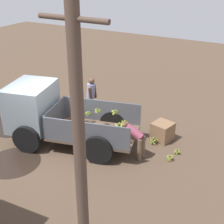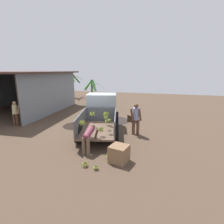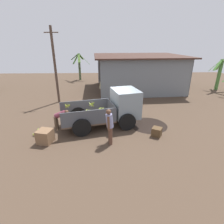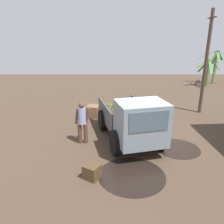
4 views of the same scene
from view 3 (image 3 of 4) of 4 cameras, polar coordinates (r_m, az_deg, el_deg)
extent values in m
plane|color=#4B392B|center=(10.65, -0.96, -3.12)|extent=(36.00, 36.00, 0.00)
cylinder|color=black|center=(10.41, 11.80, -4.20)|extent=(2.15, 2.15, 0.01)
cylinder|color=black|center=(11.92, 1.30, -0.27)|extent=(1.73, 1.73, 0.01)
cube|color=brown|center=(9.84, -8.02, -2.24)|extent=(3.19, 2.38, 0.08)
cube|color=#494D54|center=(10.46, -8.85, 1.77)|extent=(2.78, 0.74, 0.79)
cube|color=#494D54|center=(8.89, -7.34, -1.85)|extent=(2.78, 0.74, 0.79)
cube|color=#494D54|center=(9.93, -0.16, 0.94)|extent=(0.47, 1.71, 0.79)
cube|color=gray|center=(10.08, 4.35, 3.02)|extent=(1.73, 1.99, 1.55)
cube|color=#4C606B|center=(10.23, 8.03, 4.99)|extent=(0.36, 1.34, 0.68)
cylinder|color=black|center=(11.08, 1.63, 0.59)|extent=(0.98, 0.44, 0.95)
cylinder|color=black|center=(9.51, 4.95, -3.24)|extent=(0.98, 0.44, 0.95)
cylinder|color=black|center=(10.65, -11.02, -0.75)|extent=(0.98, 0.44, 0.95)
cylinder|color=black|center=(9.00, -9.83, -5.04)|extent=(0.98, 0.44, 0.95)
sphere|color=#403A29|center=(9.37, -3.50, 1.29)|extent=(0.09, 0.09, 0.09)
cylinder|color=olive|center=(9.31, -3.67, 0.72)|extent=(0.24, 0.11, 0.15)
cylinder|color=#93AD40|center=(9.31, -3.19, 0.80)|extent=(0.23, 0.16, 0.13)
cylinder|color=olive|center=(9.36, -2.95, 0.85)|extent=(0.13, 0.23, 0.16)
cylinder|color=#929E42|center=(9.43, -3.11, 0.77)|extent=(0.10, 0.18, 0.22)
cylinder|color=olive|center=(9.48, -3.36, 1.17)|extent=(0.24, 0.09, 0.14)
cylinder|color=olive|center=(9.47, -3.69, 0.94)|extent=(0.20, 0.13, 0.20)
cylinder|color=olive|center=(9.42, -4.00, 0.88)|extent=(0.09, 0.22, 0.18)
cylinder|color=#8AA045|center=(9.36, -3.89, 0.69)|extent=(0.15, 0.20, 0.20)
sphere|color=#443D2C|center=(9.21, -7.97, 0.68)|extent=(0.06, 0.06, 0.06)
cylinder|color=#9CAE46|center=(9.22, -8.35, 0.37)|extent=(0.06, 0.16, 0.11)
cylinder|color=olive|center=(9.17, -8.13, 0.27)|extent=(0.16, 0.09, 0.11)
cylinder|color=olive|center=(9.20, -7.85, 0.19)|extent=(0.13, 0.08, 0.15)
cylinder|color=olive|center=(9.22, -7.60, 0.35)|extent=(0.04, 0.15, 0.13)
cylinder|color=olive|center=(9.27, -7.68, 0.50)|extent=(0.14, 0.12, 0.12)
cylinder|color=olive|center=(9.28, -7.90, 0.42)|extent=(0.14, 0.04, 0.14)
cylinder|color=olive|center=(9.26, -8.30, 0.54)|extent=(0.11, 0.16, 0.09)
sphere|color=#49422F|center=(10.04, -14.47, 2.39)|extent=(0.09, 0.09, 0.09)
cylinder|color=olive|center=(10.00, -14.03, 2.03)|extent=(0.14, 0.22, 0.14)
cylinder|color=olive|center=(10.10, -14.05, 2.13)|extent=(0.18, 0.18, 0.17)
cylinder|color=olive|center=(10.12, -14.56, 1.98)|extent=(0.17, 0.14, 0.21)
cylinder|color=#8CAF26|center=(10.06, -14.83, 1.89)|extent=(0.12, 0.20, 0.19)
cylinder|color=#A3B047|center=(9.99, -14.57, 1.85)|extent=(0.21, 0.07, 0.17)
sphere|color=brown|center=(9.21, -5.29, -0.81)|extent=(0.07, 0.07, 0.07)
cylinder|color=olive|center=(9.24, -4.92, -0.97)|extent=(0.07, 0.15, 0.09)
cylinder|color=olive|center=(9.27, -5.12, -0.93)|extent=(0.14, 0.09, 0.11)
cylinder|color=olive|center=(9.27, -5.47, -0.95)|extent=(0.14, 0.12, 0.11)
cylinder|color=olive|center=(9.22, -5.65, -1.04)|extent=(0.05, 0.15, 0.09)
cylinder|color=olive|center=(9.19, -5.37, -1.21)|extent=(0.14, 0.07, 0.12)
cylinder|color=olive|center=(9.19, -5.03, -1.12)|extent=(0.13, 0.13, 0.10)
sphere|color=brown|center=(9.07, -11.44, -0.03)|extent=(0.08, 0.08, 0.08)
cylinder|color=olive|center=(9.11, -11.81, -0.31)|extent=(0.06, 0.17, 0.12)
cylinder|color=olive|center=(9.05, -11.75, -0.42)|extent=(0.15, 0.15, 0.12)
cylinder|color=olive|center=(9.04, -11.41, -0.53)|extent=(0.16, 0.07, 0.14)
cylinder|color=olive|center=(9.04, -11.18, -0.46)|extent=(0.15, 0.15, 0.13)
cylinder|color=olive|center=(9.10, -11.12, -0.42)|extent=(0.08, 0.14, 0.16)
cylinder|color=#8CAE39|center=(9.13, -11.16, -0.20)|extent=(0.17, 0.12, 0.13)
cylinder|color=olive|center=(9.15, -11.53, -0.16)|extent=(0.17, 0.11, 0.12)
sphere|color=#4A4230|center=(9.88, -14.61, -0.56)|extent=(0.07, 0.07, 0.07)
cylinder|color=olive|center=(9.95, -14.38, -0.64)|extent=(0.17, 0.10, 0.11)
cylinder|color=#889C41|center=(9.96, -14.65, -0.71)|extent=(0.16, 0.10, 0.12)
cylinder|color=#9CAE4D|center=(9.93, -14.89, -0.82)|extent=(0.08, 0.16, 0.13)
cylinder|color=olive|center=(9.88, -14.79, -1.00)|extent=(0.13, 0.12, 0.15)
cylinder|color=olive|center=(9.85, -14.59, -0.97)|extent=(0.16, 0.07, 0.12)
cylinder|color=#99AB43|center=(9.85, -14.36, -0.87)|extent=(0.14, 0.15, 0.10)
cylinder|color=olive|center=(9.90, -14.24, -0.81)|extent=(0.08, 0.16, 0.13)
sphere|color=#463F2D|center=(9.89, -6.63, 3.01)|extent=(0.09, 0.09, 0.09)
cylinder|color=olive|center=(10.00, -6.42, 2.72)|extent=(0.22, 0.11, 0.19)
cylinder|color=olive|center=(9.97, -7.01, 2.65)|extent=(0.16, 0.21, 0.19)
cylinder|color=#93A647|center=(9.87, -7.04, 2.47)|extent=(0.18, 0.20, 0.18)
cylinder|color=#8FA122|center=(9.86, -6.52, 2.33)|extent=(0.19, 0.09, 0.22)
cylinder|color=olive|center=(9.92, -6.03, 2.74)|extent=(0.08, 0.25, 0.14)
sphere|color=brown|center=(9.38, -13.99, -1.06)|extent=(0.08, 0.08, 0.08)
cylinder|color=olive|center=(9.48, -14.12, -1.16)|extent=(0.21, 0.14, 0.12)
cylinder|color=olive|center=(9.44, -14.28, -1.56)|extent=(0.06, 0.17, 0.20)
cylinder|color=#8FAE40|center=(9.38, -14.35, -1.59)|extent=(0.16, 0.18, 0.17)
cylinder|color=olive|center=(9.36, -13.95, -1.71)|extent=(0.17, 0.07, 0.20)
cylinder|color=#96A621|center=(9.35, -13.52, -1.45)|extent=(0.13, 0.21, 0.13)
cylinder|color=olive|center=(9.42, -13.45, -1.33)|extent=(0.11, 0.21, 0.15)
cylinder|color=olive|center=(9.47, -13.79, -1.35)|extent=(0.19, 0.07, 0.18)
cube|color=slate|center=(19.43, 19.69, 12.09)|extent=(0.52, 6.48, 3.20)
cube|color=slate|center=(21.22, 6.31, 13.93)|extent=(7.75, 0.60, 3.20)
cube|color=slate|center=(15.12, 11.31, 10.42)|extent=(7.75, 0.60, 3.20)
cube|color=#3D251C|center=(17.95, 8.71, 17.71)|extent=(9.01, 7.82, 0.12)
cylinder|color=#3F3833|center=(20.57, -3.96, 13.76)|extent=(0.16, 0.16, 3.20)
cylinder|color=#3F3833|center=(14.68, -3.04, 10.48)|extent=(0.16, 0.16, 3.20)
cylinder|color=#4C3A2F|center=(14.16, -18.10, 13.92)|extent=(0.18, 0.18, 5.58)
cylinder|color=#4C3A2F|center=(14.06, -19.30, 23.35)|extent=(1.00, 0.07, 0.07)
cylinder|color=#4C803B|center=(20.54, 31.55, 10.24)|extent=(0.33, 0.33, 2.92)
cube|color=#55852B|center=(20.81, 31.58, 13.04)|extent=(0.37, 0.91, 1.13)
cube|color=#51793B|center=(20.35, 30.66, 13.00)|extent=(1.02, 0.63, 1.19)
cube|color=#2E591D|center=(19.68, 31.37, 13.05)|extent=(1.36, 1.12, 0.93)
cylinder|color=#485D3B|center=(22.68, -10.56, 14.15)|extent=(0.27, 0.27, 3.15)
cube|color=#36562A|center=(22.52, -9.04, 16.70)|extent=(1.31, 0.26, 1.31)
cube|color=#33621A|center=(23.02, -10.14, 17.39)|extent=(0.59, 1.09, 0.79)
cube|color=#2F5B2E|center=(23.00, -12.01, 17.25)|extent=(1.18, 0.91, 0.80)
cube|color=#325320|center=(22.33, -11.71, 16.64)|extent=(0.84, 0.80, 1.19)
cube|color=#4C702B|center=(22.04, -10.73, 16.94)|extent=(0.45, 1.09, 0.96)
cylinder|color=brown|center=(8.20, -0.43, -7.96)|extent=(0.18, 0.18, 0.84)
cylinder|color=brown|center=(8.41, -0.66, -7.16)|extent=(0.18, 0.18, 0.84)
cylinder|color=#8C90BE|center=(7.96, -0.80, -2.90)|extent=(0.41, 0.35, 0.68)
sphere|color=brown|center=(7.78, -1.15, 0.05)|extent=(0.24, 0.24, 0.24)
cylinder|color=brown|center=(7.78, -1.15, -3.79)|extent=(0.13, 0.22, 0.63)
cylinder|color=brown|center=(8.15, -1.58, -2.52)|extent=(0.13, 0.23, 0.63)
cylinder|color=brown|center=(10.22, -17.51, -3.00)|extent=(0.16, 0.16, 0.75)
cylinder|color=brown|center=(10.05, -17.91, -3.50)|extent=(0.16, 0.16, 0.75)
cylinder|color=brown|center=(9.85, -16.57, -0.74)|extent=(0.67, 0.34, 0.48)
sphere|color=brown|center=(9.68, -14.62, 0.05)|extent=(0.21, 0.21, 0.21)
cylinder|color=brown|center=(9.97, -14.31, -1.21)|extent=(0.13, 0.32, 0.55)
cylinder|color=brown|center=(9.66, -15.09, -2.13)|extent=(0.12, 0.27, 0.56)
cylinder|color=#493022|center=(15.35, -3.58, 6.30)|extent=(0.15, 0.15, 0.76)
cylinder|color=#493022|center=(15.14, -3.58, 6.08)|extent=(0.15, 0.15, 0.76)
cylinder|color=tan|center=(15.07, -3.51, 8.68)|extent=(0.35, 0.29, 0.63)
sphere|color=tan|center=(14.99, -3.38, 10.19)|extent=(0.22, 0.22, 0.22)
cylinder|color=tan|center=(15.27, -3.19, 8.75)|extent=(0.10, 0.21, 0.57)
cylinder|color=tan|center=(14.89, -3.17, 8.42)|extent=(0.10, 0.22, 0.57)
sphere|color=brown|center=(10.20, -22.64, -5.16)|extent=(0.07, 0.07, 0.07)
cylinder|color=olive|center=(10.24, -22.32, -5.44)|extent=(0.10, 0.13, 0.16)
cylinder|color=olive|center=(10.27, -22.38, -5.28)|extent=(0.16, 0.08, 0.13)
cylinder|color=#95AA43|center=(10.28, -22.67, -5.43)|extent=(0.12, 0.11, 0.16)
cylinder|color=#89AC2B|center=(10.25, -22.97, -5.33)|extent=(0.06, 0.18, 0.10)
cylinder|color=olive|center=(10.21, -22.97, -5.49)|extent=(0.13, 0.16, 0.11)
cylinder|color=#9FB028|center=(10.16, -22.76, -5.54)|extent=(0.17, 0.04, 0.10)
cylinder|color=olive|center=(10.18, -22.49, -5.60)|extent=(0.14, 0.11, 0.15)
cylinder|color=olive|center=(10.20, -22.32, -5.51)|extent=(0.07, 0.15, 0.14)
sphere|color=brown|center=(9.34, -19.19, -6.78)|extent=(0.09, 0.09, 0.09)
cylinder|color=olive|center=(9.34, -18.87, -7.45)|extent=(0.14, 0.17, 0.22)
cylinder|color=olive|center=(9.40, -18.67, -7.16)|extent=(0.14, 0.19, 0.20)
cylinder|color=olive|center=(9.45, -19.01, -7.00)|extent=(0.21, 0.05, 0.19)
cylinder|color=#96A94A|center=(9.41, -19.64, -7.17)|extent=(0.05, 0.22, 0.18)
cylinder|color=olive|center=(9.33, -19.59, -7.37)|extent=(0.21, 0.17, 0.16)
sphere|color=#453E2D|center=(9.87, -23.98, -6.44)|extent=(0.07, 0.07, 0.07)
cylinder|color=olive|center=(9.86, -23.64, -6.66)|extent=(0.04, 0.15, 0.09)
cylinder|color=olive|center=(9.92, -23.79, -6.67)|extent=(0.12, 0.07, 0.14)
cylinder|color=olive|center=(9.93, -24.15, -6.53)|extent=(0.11, 0.14, 0.09)
cylinder|color=#98A538|center=(9.88, -24.29, -6.72)|extent=(0.11, 0.14, 0.09)
cylinder|color=#8CAA28|center=(9.84, -23.92, -6.80)|extent=(0.14, 0.09, 0.10)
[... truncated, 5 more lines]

